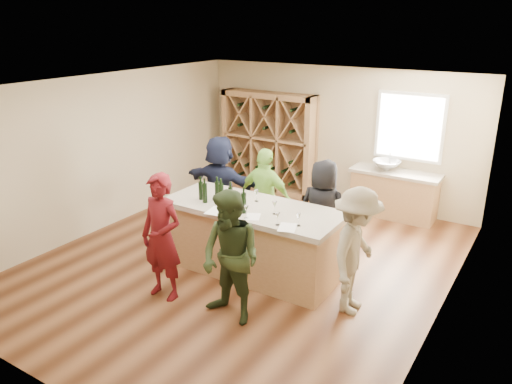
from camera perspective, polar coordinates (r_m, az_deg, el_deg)
The scene contains 36 objects.
floor at distance 8.13m, azimuth -1.36°, elevation -8.28°, with size 6.00×7.00×0.10m, color brown.
ceiling at distance 7.25m, azimuth -1.55°, elevation 12.46°, with size 6.00×7.00×0.10m, color white.
wall_back at distance 10.60m, azimuth 9.27°, elevation 6.47°, with size 6.00×0.10×2.80m, color #C2B08C.
wall_front at distance 5.22m, azimuth -23.75°, elevation -8.81°, with size 6.00×0.10×2.80m, color #C2B08C.
wall_left at distance 9.53m, azimuth -16.98°, elevation 4.42°, with size 0.10×7.00×2.80m, color #C2B08C.
wall_right at distance 6.50m, azimuth 21.64°, elevation -3.00°, with size 0.10×7.00×2.80m, color #C2B08C.
window_frame at distance 9.98m, azimuth 17.17°, elevation 7.12°, with size 1.30×0.06×1.30m, color white.
window_pane at distance 9.95m, azimuth 17.11°, elevation 7.09°, with size 1.18×0.01×1.18m, color white.
wine_rack at distance 11.08m, azimuth 1.44°, elevation 5.68°, with size 2.20×0.45×2.20m, color #A67B4F.
back_counter_base at distance 10.10m, azimuth 15.48°, elevation -0.37°, with size 1.60×0.58×0.86m, color #A67B4F.
back_counter_top at distance 9.96m, azimuth 15.71°, elevation 2.12°, with size 1.70×0.62×0.06m, color #B2A593.
sink at distance 9.98m, azimuth 14.68°, elevation 2.98°, with size 0.54×0.54×0.19m, color silver.
faucet at distance 10.13m, azimuth 15.03°, elevation 3.53°, with size 0.02×0.02×0.30m, color silver.
tasting_counter_base at distance 7.61m, azimuth -0.43°, elevation -5.68°, with size 2.60×1.00×1.00m, color #A67B4F.
tasting_counter_top at distance 7.40m, azimuth -0.44°, elevation -1.88°, with size 2.72×1.12×0.08m, color #B2A593.
wine_bottle_a at distance 7.64m, azimuth -6.32°, elevation 0.16°, with size 0.07×0.07×0.28m, color black.
wine_bottle_b at distance 7.50m, azimuth -5.87°, elevation -0.12°, with size 0.07×0.07×0.30m, color black.
wine_bottle_c at distance 7.57m, azimuth -4.45°, elevation 0.10°, with size 0.07×0.07×0.30m, color black.
wine_bottle_d at distance 7.40m, azimuth -4.02°, elevation -0.25°, with size 0.08×0.08×0.32m, color black.
wine_bottle_e at distance 7.39m, azimuth -2.93°, elevation -0.46°, with size 0.07×0.07×0.28m, color black.
wine_glass_a at distance 7.13m, azimuth -4.17°, elevation -1.56°, with size 0.08×0.08×0.20m, color white.
wine_glass_b at distance 6.90m, azimuth -1.12°, elevation -2.30°, with size 0.07×0.07×0.18m, color white.
wine_glass_c at distance 6.69m, azimuth 2.48°, elevation -3.13°, with size 0.06×0.06×0.17m, color white.
wine_glass_d at distance 7.05m, azimuth 2.14°, elevation -1.82°, with size 0.07×0.07×0.19m, color white.
wine_glass_e at distance 6.68m, azimuth 4.89°, elevation -3.20°, with size 0.06×0.06×0.17m, color white.
tasting_menu_a at distance 7.21m, azimuth -4.55°, elevation -2.17°, with size 0.24×0.33×0.00m, color white.
tasting_menu_b at distance 6.99m, azimuth -0.37°, elevation -2.83°, with size 0.20×0.27×0.00m, color white.
tasting_menu_c at distance 6.65m, azimuth 3.62°, elevation -4.06°, with size 0.23×0.31×0.00m, color white.
person_near_left at distance 6.92m, azimuth -10.71°, elevation -5.09°, with size 0.65×0.48×1.79m, color #590F14.
person_near_right at distance 6.30m, azimuth -2.89°, elevation -7.54°, with size 0.85×0.47×1.75m, color #263319.
person_server at distance 6.61m, azimuth 11.35°, elevation -6.69°, with size 1.11×0.52×1.72m, color gray.
person_far_mid at distance 8.36m, azimuth 1.08°, elevation -0.71°, with size 1.00×0.51×1.70m, color #8CC64C.
person_far_right at distance 7.93m, azimuth 7.63°, elevation -2.17°, with size 0.81×0.53×1.66m, color black.
person_far_left at distance 8.91m, azimuth -4.08°, elevation 0.82°, with size 1.66×0.60×1.79m, color #191E38.
wine_bottle_f at distance 7.07m, azimuth -1.41°, elevation -1.27°, with size 0.07×0.07×0.30m, color black.
wine_glass_f at distance 7.53m, azimuth 0.06°, elevation -0.42°, with size 0.07×0.07×0.18m, color white.
Camera 1 is at (3.99, -5.99, 3.72)m, focal length 35.00 mm.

